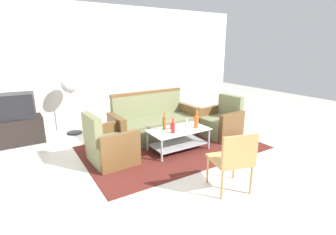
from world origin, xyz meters
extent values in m
plane|color=beige|center=(0.00, 0.00, 0.00)|extent=(14.00, 14.00, 0.00)
cube|color=silver|center=(0.00, 3.06, 1.40)|extent=(6.52, 0.12, 2.80)
cube|color=#511E19|center=(-0.14, 0.74, 0.01)|extent=(3.26, 2.06, 0.01)
cube|color=#6B704C|center=(-0.19, 1.32, 0.22)|extent=(1.61, 0.73, 0.42)
cube|color=#6B704C|center=(-0.20, 1.64, 0.67)|extent=(1.60, 0.17, 0.48)
cube|color=brown|center=(0.64, 1.34, 0.32)|extent=(0.13, 0.70, 0.62)
cube|color=brown|center=(-1.03, 1.31, 0.32)|extent=(0.13, 0.70, 0.62)
cube|color=brown|center=(-0.20, 1.64, 0.94)|extent=(1.64, 0.13, 0.06)
cube|color=#6B704C|center=(-1.32, 0.77, 0.21)|extent=(0.70, 0.64, 0.40)
cube|color=#6B704C|center=(-1.63, 0.75, 0.64)|extent=(0.16, 0.61, 0.45)
cube|color=brown|center=(-1.35, 1.10, 0.30)|extent=(0.67, 0.14, 0.58)
cube|color=brown|center=(-1.30, 0.44, 0.30)|extent=(0.67, 0.14, 0.58)
cube|color=#6B704C|center=(1.04, 0.74, 0.21)|extent=(0.70, 0.65, 0.40)
cube|color=#6B704C|center=(1.35, 0.77, 0.64)|extent=(0.16, 0.61, 0.45)
cube|color=brown|center=(1.07, 0.42, 0.30)|extent=(0.67, 0.15, 0.58)
cube|color=brown|center=(1.02, 1.07, 0.30)|extent=(0.67, 0.15, 0.58)
cube|color=silver|center=(-0.12, 0.58, 0.40)|extent=(1.10, 0.60, 0.02)
cube|color=#9E9EA5|center=(-0.12, 0.58, 0.13)|extent=(1.00, 0.52, 0.02)
cylinder|color=#9E9EA5|center=(-0.63, 0.84, 0.21)|extent=(0.04, 0.04, 0.40)
cylinder|color=#9E9EA5|center=(0.39, 0.84, 0.21)|extent=(0.04, 0.04, 0.40)
cylinder|color=#9E9EA5|center=(-0.63, 0.32, 0.21)|extent=(0.04, 0.04, 0.40)
cylinder|color=#9E9EA5|center=(0.39, 0.32, 0.21)|extent=(0.04, 0.04, 0.40)
cylinder|color=#D85919|center=(0.21, 0.48, 0.52)|extent=(0.08, 0.08, 0.22)
cylinder|color=#D85919|center=(0.21, 0.48, 0.68)|extent=(0.03, 0.03, 0.10)
cylinder|color=silver|center=(-0.07, 0.41, 0.49)|extent=(0.07, 0.07, 0.16)
cylinder|color=silver|center=(-0.07, 0.41, 0.61)|extent=(0.03, 0.03, 0.07)
cylinder|color=brown|center=(-0.35, 0.71, 0.52)|extent=(0.06, 0.06, 0.22)
cylinder|color=brown|center=(-0.35, 0.71, 0.68)|extent=(0.02, 0.02, 0.10)
cylinder|color=red|center=(-0.31, 0.48, 0.50)|extent=(0.07, 0.07, 0.19)
cylinder|color=red|center=(-0.31, 0.48, 0.64)|extent=(0.03, 0.03, 0.08)
cylinder|color=red|center=(-0.21, 0.66, 0.46)|extent=(0.08, 0.08, 0.10)
cube|color=black|center=(-2.56, 2.55, 0.26)|extent=(0.80, 0.50, 0.52)
cube|color=black|center=(-2.56, 2.55, 0.76)|extent=(0.65, 0.51, 0.48)
cube|color=black|center=(-2.53, 2.77, 0.76)|extent=(0.51, 0.07, 0.36)
cylinder|color=#2D2D33|center=(-1.55, 2.60, 0.01)|extent=(0.32, 0.32, 0.03)
cylinder|color=#B2B2B7|center=(-1.55, 2.60, 0.51)|extent=(0.03, 0.03, 0.95)
sphere|color=#B2B2B7|center=(-1.55, 2.60, 1.09)|extent=(0.36, 0.36, 0.36)
cube|color=#AD844C|center=(-0.27, -0.84, 0.42)|extent=(0.59, 0.59, 0.04)
cube|color=#AD844C|center=(-0.33, -1.05, 0.64)|extent=(0.47, 0.17, 0.40)
cylinder|color=#AD844C|center=(-0.42, -0.58, 0.21)|extent=(0.03, 0.03, 0.42)
cylinder|color=#AD844C|center=(-0.01, -0.69, 0.21)|extent=(0.03, 0.03, 0.42)
cylinder|color=#AD844C|center=(-0.53, -0.99, 0.21)|extent=(0.03, 0.03, 0.42)
cylinder|color=#AD844C|center=(-0.12, -1.10, 0.21)|extent=(0.03, 0.03, 0.42)
camera|label=1|loc=(-2.58, -3.00, 1.88)|focal=26.88mm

